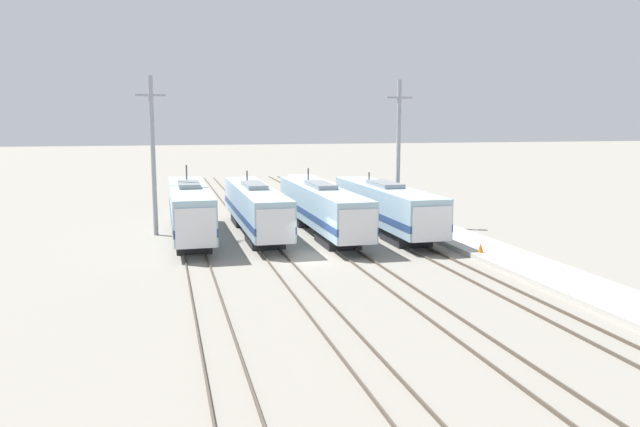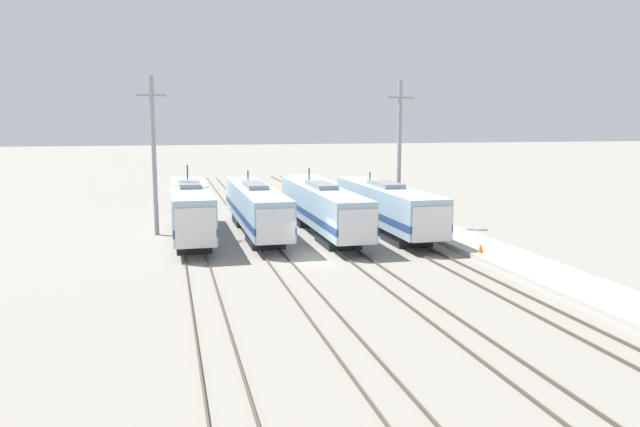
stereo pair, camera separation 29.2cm
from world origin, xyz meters
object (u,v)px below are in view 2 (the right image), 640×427
Objects in this scene: locomotive_center_right at (323,208)px; traffic_cone at (481,248)px; locomotive_far_right at (387,207)px; locomotive_center_left at (256,208)px; catenary_tower_right at (399,151)px; locomotive_far_left at (190,210)px; catenary_tower_left at (154,154)px.

locomotive_center_right is 31.72× the size of traffic_cone.
locomotive_center_right is 1.08× the size of locomotive_far_right.
catenary_tower_right is at bearing 7.30° from locomotive_center_left.
locomotive_far_right is (5.15, -0.86, 0.01)m from locomotive_center_right.
locomotive_far_left is 15.52m from locomotive_far_right.
locomotive_far_left is 18.48m from catenary_tower_right.
traffic_cone is at bearing -42.39° from locomotive_center_left.
catenary_tower_left is (-12.89, 2.95, 4.28)m from locomotive_center_right.
catenary_tower_right is (2.39, 3.81, 4.27)m from locomotive_far_right.
locomotive_far_left is at bearing 176.94° from locomotive_center_right.
traffic_cone is at bearing -87.58° from catenary_tower_right.
catenary_tower_left is at bearing 180.00° from catenary_tower_right.
locomotive_far_left is 1.44× the size of catenary_tower_right.
locomotive_center_left is 10.53m from locomotive_far_right.
catenary_tower_right is (17.85, 2.40, 4.16)m from locomotive_far_left.
locomotive_center_left is at bearing -11.87° from catenary_tower_left.
catenary_tower_left is (-18.04, 3.81, 4.27)m from locomotive_far_right.
catenary_tower_right reaches higher than locomotive_center_left.
catenary_tower_right is at bearing 0.00° from catenary_tower_left.
traffic_cone is at bearing -31.62° from locomotive_far_left.
catenary_tower_left reaches higher than locomotive_far_right.
catenary_tower_right is (12.70, 1.63, 4.28)m from locomotive_center_left.
locomotive_center_right is at bearing 126.97° from traffic_cone.
locomotive_center_right is at bearing -14.41° from locomotive_center_left.
catenary_tower_left reaches higher than locomotive_center_left.
locomotive_far_left is at bearing -172.34° from catenary_tower_right.
locomotive_far_left is 0.97× the size of locomotive_far_right.
catenary_tower_left is 20.44m from catenary_tower_right.
catenary_tower_left is at bearing 146.82° from traffic_cone.
traffic_cone is (0.58, -13.74, -5.75)m from catenary_tower_right.
locomotive_center_left reaches higher than traffic_cone.
catenary_tower_left reaches higher than locomotive_far_left.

